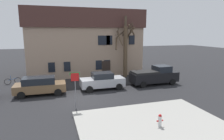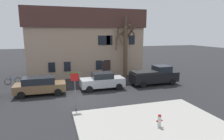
% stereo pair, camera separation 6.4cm
% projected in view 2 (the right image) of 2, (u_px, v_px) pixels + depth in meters
% --- Properties ---
extents(ground_plane, '(120.00, 120.00, 0.00)m').
position_uv_depth(ground_plane, '(83.00, 99.00, 17.29)').
color(ground_plane, '#262628').
extents(sidewalk_slab, '(9.36, 7.65, 0.12)m').
position_uv_depth(sidewalk_slab, '(155.00, 128.00, 11.98)').
color(sidewalk_slab, '#A8A59E').
rests_on(sidewalk_slab, ground_plane).
extents(building_main, '(15.65, 8.21, 8.79)m').
position_uv_depth(building_main, '(84.00, 42.00, 28.31)').
color(building_main, tan).
rests_on(building_main, ground_plane).
extents(tree_bare_near, '(2.37, 1.86, 7.85)m').
position_uv_depth(tree_bare_near, '(125.00, 45.00, 25.32)').
color(tree_bare_near, '#4C3D2D').
rests_on(tree_bare_near, ground_plane).
extents(tree_bare_mid, '(2.91, 2.90, 6.82)m').
position_uv_depth(tree_bare_mid, '(125.00, 49.00, 25.42)').
color(tree_bare_mid, brown).
rests_on(tree_bare_mid, ground_plane).
extents(car_brown_wagon, '(4.68, 2.20, 1.70)m').
position_uv_depth(car_brown_wagon, '(40.00, 85.00, 18.41)').
color(car_brown_wagon, brown).
rests_on(car_brown_wagon, ground_plane).
extents(car_silver_sedan, '(4.50, 2.02, 1.75)m').
position_uv_depth(car_silver_sedan, '(102.00, 81.00, 20.17)').
color(car_silver_sedan, '#B7BABF').
rests_on(car_silver_sedan, ground_plane).
extents(pickup_truck_black, '(5.45, 2.22, 2.09)m').
position_uv_depth(pickup_truck_black, '(154.00, 76.00, 22.01)').
color(pickup_truck_black, black).
rests_on(pickup_truck_black, ground_plane).
extents(fire_hydrant, '(0.42, 0.22, 0.79)m').
position_uv_depth(fire_hydrant, '(159.00, 120.00, 11.92)').
color(fire_hydrant, silver).
rests_on(fire_hydrant, sidewalk_slab).
extents(street_sign_pole, '(0.76, 0.07, 2.86)m').
position_uv_depth(street_sign_pole, '(75.00, 84.00, 14.67)').
color(street_sign_pole, slate).
rests_on(street_sign_pole, ground_plane).
extents(bicycle_leaning, '(1.68, 0.60, 1.03)m').
position_uv_depth(bicycle_leaning, '(13.00, 81.00, 22.21)').
color(bicycle_leaning, black).
rests_on(bicycle_leaning, ground_plane).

